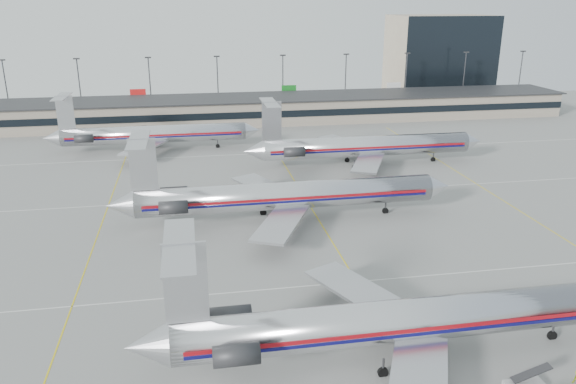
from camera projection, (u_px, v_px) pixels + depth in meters
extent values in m
plane|color=gray|center=(388.00, 332.00, 52.53)|extent=(260.00, 260.00, 0.00)
cube|color=silver|center=(357.00, 282.00, 61.83)|extent=(160.00, 0.15, 0.02)
cube|color=gray|center=(257.00, 110.00, 142.82)|extent=(160.00, 16.00, 6.00)
cube|color=black|center=(261.00, 115.00, 135.21)|extent=(160.00, 0.20, 1.60)
cube|color=#2D2D30|center=(257.00, 97.00, 141.81)|extent=(162.00, 17.00, 0.30)
cylinder|color=#38383D|center=(7.00, 90.00, 143.94)|extent=(0.30, 0.30, 15.00)
cube|color=#2D2D30|center=(2.00, 60.00, 141.47)|extent=(1.60, 0.40, 0.35)
cylinder|color=#38383D|center=(80.00, 88.00, 146.93)|extent=(0.30, 0.30, 15.00)
cube|color=#2D2D30|center=(76.00, 59.00, 144.46)|extent=(1.60, 0.40, 0.35)
cylinder|color=#38383D|center=(150.00, 87.00, 149.91)|extent=(0.30, 0.30, 15.00)
cube|color=#2D2D30|center=(148.00, 57.00, 147.45)|extent=(1.60, 0.40, 0.35)
cylinder|color=#38383D|center=(218.00, 85.00, 152.90)|extent=(0.30, 0.30, 15.00)
cube|color=#2D2D30|center=(217.00, 56.00, 150.43)|extent=(1.60, 0.40, 0.35)
cylinder|color=#38383D|center=(283.00, 83.00, 155.89)|extent=(0.30, 0.30, 15.00)
cube|color=#2D2D30|center=(283.00, 55.00, 153.42)|extent=(1.60, 0.40, 0.35)
cylinder|color=#38383D|center=(345.00, 82.00, 158.87)|extent=(0.30, 0.30, 15.00)
cube|color=#2D2D30|center=(346.00, 54.00, 156.41)|extent=(1.60, 0.40, 0.35)
cylinder|color=#38383D|center=(406.00, 80.00, 161.86)|extent=(0.30, 0.30, 15.00)
cube|color=#2D2D30|center=(407.00, 53.00, 159.39)|extent=(1.60, 0.40, 0.35)
cylinder|color=#38383D|center=(464.00, 79.00, 164.85)|extent=(0.30, 0.30, 15.00)
cube|color=#2D2D30|center=(466.00, 52.00, 162.38)|extent=(1.60, 0.40, 0.35)
cylinder|color=#38383D|center=(520.00, 77.00, 167.83)|extent=(0.30, 0.30, 15.00)
cube|color=#2D2D30|center=(523.00, 51.00, 165.37)|extent=(1.60, 0.40, 0.35)
cube|color=tan|center=(439.00, 56.00, 177.96)|extent=(30.00, 20.00, 25.00)
cylinder|color=silver|center=(409.00, 320.00, 47.95)|extent=(40.11, 3.71, 3.71)
cone|color=silver|center=(147.00, 346.00, 44.33)|extent=(3.61, 3.71, 3.71)
cube|color=maroon|center=(418.00, 330.00, 46.17)|extent=(38.10, 0.05, 0.35)
cube|color=#0C0B50|center=(417.00, 335.00, 46.30)|extent=(38.10, 0.05, 0.28)
cube|color=silver|center=(362.00, 292.00, 54.48)|extent=(9.33, 13.59, 0.32)
cube|color=silver|center=(186.00, 283.00, 43.17)|extent=(3.41, 0.25, 6.82)
cube|color=silver|center=(179.00, 245.00, 42.08)|extent=(2.41, 10.53, 0.18)
cylinder|color=#2D2D30|center=(230.00, 316.00, 48.02)|extent=(3.61, 1.70, 1.70)
cylinder|color=#2D2D30|center=(236.00, 355.00, 42.70)|extent=(3.61, 1.70, 1.70)
cylinder|color=#2D2D30|center=(553.00, 331.00, 51.15)|extent=(0.20, 0.20, 1.65)
cylinder|color=#2D2D30|center=(383.00, 367.00, 46.08)|extent=(0.20, 0.20, 1.65)
cylinder|color=#2D2D30|center=(365.00, 335.00, 50.57)|extent=(0.20, 0.20, 1.65)
cylinder|color=black|center=(552.00, 335.00, 51.31)|extent=(0.90, 0.30, 0.90)
cylinder|color=silver|center=(287.00, 195.00, 78.15)|extent=(41.43, 3.83, 3.83)
cone|color=silver|center=(438.00, 187.00, 81.87)|extent=(3.31, 3.83, 3.83)
cone|color=silver|center=(120.00, 205.00, 74.41)|extent=(3.73, 3.83, 3.83)
cube|color=maroon|center=(290.00, 199.00, 76.31)|extent=(39.36, 0.05, 0.36)
cube|color=#0C0B50|center=(290.00, 202.00, 76.45)|extent=(39.36, 0.05, 0.29)
cube|color=silver|center=(266.00, 187.00, 84.90)|extent=(9.63, 14.04, 0.33)
cube|color=silver|center=(281.00, 223.00, 71.39)|extent=(9.63, 14.04, 0.33)
cube|color=silver|center=(143.00, 165.00, 73.21)|extent=(3.52, 0.26, 7.04)
cube|color=silver|center=(138.00, 140.00, 72.08)|extent=(2.49, 10.88, 0.19)
cylinder|color=#2D2D30|center=(174.00, 193.00, 78.22)|extent=(3.73, 1.76, 1.76)
cylinder|color=#2D2D30|center=(173.00, 207.00, 72.73)|extent=(3.73, 1.76, 1.76)
cylinder|color=#2D2D30|center=(385.00, 208.00, 81.46)|extent=(0.21, 0.21, 1.71)
cylinder|color=#2D2D30|center=(268.00, 222.00, 76.22)|extent=(0.21, 0.21, 1.71)
cylinder|color=#2D2D30|center=(263.00, 209.00, 80.85)|extent=(0.21, 0.21, 1.71)
cylinder|color=black|center=(385.00, 211.00, 81.62)|extent=(0.93, 0.31, 0.93)
cylinder|color=silver|center=(367.00, 146.00, 104.61)|extent=(39.03, 3.80, 3.80)
cone|color=silver|center=(473.00, 141.00, 108.12)|extent=(3.29, 3.80, 3.80)
cone|color=silver|center=(253.00, 151.00, 101.07)|extent=(3.70, 3.80, 3.80)
cube|color=maroon|center=(370.00, 148.00, 102.78)|extent=(37.08, 0.05, 0.36)
cube|color=#0C0B50|center=(370.00, 150.00, 102.92)|extent=(37.08, 0.05, 0.29)
cube|color=silver|center=(346.00, 143.00, 111.30)|extent=(9.55, 13.93, 0.33)
cube|color=silver|center=(368.00, 162.00, 97.91)|extent=(9.55, 13.93, 0.33)
cube|color=silver|center=(272.00, 121.00, 99.88)|extent=(3.49, 0.26, 6.98)
cube|color=silver|center=(270.00, 103.00, 98.76)|extent=(2.47, 10.79, 0.18)
cylinder|color=#2D2D30|center=(289.00, 144.00, 104.85)|extent=(3.70, 1.75, 1.75)
cylinder|color=#2D2D30|center=(294.00, 152.00, 99.40)|extent=(3.70, 1.75, 1.75)
cylinder|color=#2D2D30|center=(433.00, 157.00, 107.72)|extent=(0.21, 0.21, 1.69)
cylinder|color=#2D2D30|center=(354.00, 165.00, 102.70)|extent=(0.21, 0.21, 1.69)
cylinder|color=#2D2D30|center=(347.00, 158.00, 107.29)|extent=(0.21, 0.21, 1.69)
cylinder|color=black|center=(433.00, 159.00, 107.88)|extent=(0.92, 0.31, 0.92)
cylinder|color=silver|center=(155.00, 134.00, 114.81)|extent=(36.83, 3.59, 3.59)
cone|color=silver|center=(252.00, 130.00, 118.13)|extent=(3.10, 3.59, 3.59)
cone|color=silver|center=(52.00, 138.00, 111.47)|extent=(3.49, 3.59, 3.59)
cube|color=maroon|center=(155.00, 135.00, 113.09)|extent=(34.99, 0.05, 0.34)
cube|color=#0C0B50|center=(155.00, 137.00, 113.21)|extent=(34.99, 0.05, 0.27)
cube|color=silver|center=(148.00, 132.00, 121.13)|extent=(9.02, 13.14, 0.31)
cube|color=silver|center=(144.00, 147.00, 108.49)|extent=(9.02, 13.14, 0.31)
cube|color=silver|center=(65.00, 112.00, 110.35)|extent=(3.30, 0.24, 6.59)
cube|color=silver|center=(62.00, 97.00, 109.29)|extent=(2.33, 10.18, 0.17)
cylinder|color=#2D2D30|center=(88.00, 132.00, 115.04)|extent=(3.49, 1.65, 1.65)
cylinder|color=#2D2D30|center=(84.00, 139.00, 109.89)|extent=(3.49, 1.65, 1.65)
cylinder|color=#2D2D30|center=(218.00, 144.00, 117.75)|extent=(0.19, 0.19, 1.60)
cylinder|color=#2D2D30|center=(141.00, 150.00, 113.01)|extent=(0.19, 0.19, 1.60)
cylinder|color=#2D2D30|center=(143.00, 144.00, 117.34)|extent=(0.19, 0.19, 1.60)
cylinder|color=black|center=(218.00, 146.00, 117.90)|extent=(0.87, 0.29, 0.87)
cube|color=#A5A5A5|center=(524.00, 384.00, 44.72)|extent=(3.15, 1.14, 0.44)
cube|color=#2D2D30|center=(531.00, 373.00, 44.48)|extent=(3.19, 0.79, 1.13)
cylinder|color=black|center=(533.00, 381.00, 45.42)|extent=(0.44, 0.14, 0.44)
cylinder|color=black|center=(507.00, 384.00, 45.04)|extent=(0.44, 0.14, 0.44)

